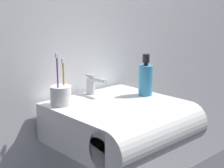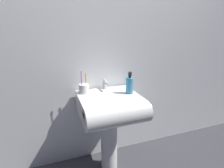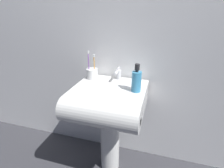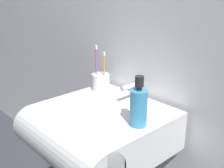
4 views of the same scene
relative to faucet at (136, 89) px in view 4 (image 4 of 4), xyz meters
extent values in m
cube|color=white|center=(-0.02, -0.17, -0.13)|extent=(0.51, 0.44, 0.17)
cylinder|color=white|center=(-0.02, -0.39, -0.13)|extent=(0.51, 0.17, 0.17)
cylinder|color=silver|center=(0.00, 0.01, -0.01)|extent=(0.04, 0.04, 0.07)
cylinder|color=silver|center=(0.00, -0.04, 0.03)|extent=(0.02, 0.11, 0.02)
cube|color=silver|center=(0.00, 0.01, 0.04)|extent=(0.01, 0.06, 0.01)
cylinder|color=white|center=(-0.20, -0.04, -0.01)|extent=(0.09, 0.09, 0.08)
cylinder|color=purple|center=(-0.22, -0.05, 0.06)|extent=(0.01, 0.01, 0.19)
cube|color=white|center=(-0.22, -0.05, 0.16)|extent=(0.01, 0.01, 0.02)
cylinder|color=orange|center=(-0.18, -0.03, 0.05)|extent=(0.01, 0.01, 0.16)
cube|color=white|center=(-0.18, -0.03, 0.14)|extent=(0.01, 0.01, 0.02)
cylinder|color=#3F99CC|center=(0.17, -0.17, 0.02)|extent=(0.06, 0.06, 0.14)
cylinder|color=#262628|center=(0.17, -0.17, 0.10)|extent=(0.02, 0.02, 0.01)
cylinder|color=#262628|center=(0.17, -0.17, 0.12)|extent=(0.03, 0.03, 0.04)
camera|label=1|loc=(-0.99, -1.19, 0.37)|focal=55.00mm
camera|label=2|loc=(-0.46, -1.49, 0.48)|focal=28.00mm
camera|label=3|loc=(0.32, -1.24, 0.46)|focal=28.00mm
camera|label=4|loc=(0.79, -0.88, 0.45)|focal=45.00mm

